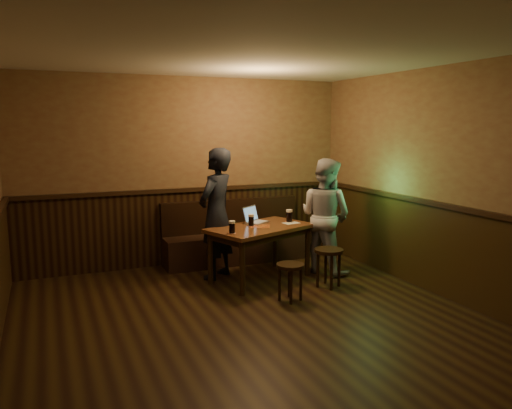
{
  "coord_description": "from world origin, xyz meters",
  "views": [
    {
      "loc": [
        -1.97,
        -4.28,
        2.08
      ],
      "look_at": [
        0.56,
        1.65,
        1.06
      ],
      "focal_mm": 35.0,
      "sensor_mm": 36.0,
      "label": 1
    }
  ],
  "objects": [
    {
      "name": "room",
      "position": [
        0.0,
        0.22,
        1.2
      ],
      "size": [
        5.04,
        6.04,
        2.84
      ],
      "color": "black",
      "rests_on": "ground"
    },
    {
      "name": "bench",
      "position": [
        0.67,
        2.75,
        0.31
      ],
      "size": [
        2.2,
        0.5,
        0.95
      ],
      "color": "black",
      "rests_on": "ground"
    },
    {
      "name": "pub_table",
      "position": [
        0.67,
        1.75,
        0.64
      ],
      "size": [
        1.57,
        1.23,
        0.75
      ],
      "rotation": [
        0.0,
        0.0,
        0.36
      ],
      "color": "#593119",
      "rests_on": "ground"
    },
    {
      "name": "stool_left",
      "position": [
        0.66,
        0.85,
        0.36
      ],
      "size": [
        0.44,
        0.44,
        0.45
      ],
      "rotation": [
        0.0,
        0.0,
        -0.39
      ],
      "color": "black",
      "rests_on": "ground"
    },
    {
      "name": "stool_right",
      "position": [
        1.36,
        1.12,
        0.4
      ],
      "size": [
        0.46,
        0.46,
        0.51
      ],
      "rotation": [
        0.0,
        0.0,
        -0.28
      ],
      "color": "black",
      "rests_on": "ground"
    },
    {
      "name": "pint_left",
      "position": [
        0.16,
        1.49,
        0.82
      ],
      "size": [
        0.1,
        0.1,
        0.16
      ],
      "color": "#A83414",
      "rests_on": "pub_table"
    },
    {
      "name": "pint_mid",
      "position": [
        0.56,
        1.83,
        0.82
      ],
      "size": [
        0.1,
        0.1,
        0.16
      ],
      "color": "#A83414",
      "rests_on": "pub_table"
    },
    {
      "name": "pint_right",
      "position": [
        1.16,
        1.87,
        0.83
      ],
      "size": [
        0.12,
        0.12,
        0.18
      ],
      "color": "#A83414",
      "rests_on": "pub_table"
    },
    {
      "name": "laptop",
      "position": [
        0.69,
        2.02,
        0.8
      ],
      "size": [
        0.41,
        0.4,
        0.23
      ],
      "rotation": [
        0.0,
        0.0,
        0.62
      ],
      "color": "silver",
      "rests_on": "pub_table"
    },
    {
      "name": "menu",
      "position": [
        1.15,
        1.79,
        0.74
      ],
      "size": [
        0.24,
        0.18,
        0.0
      ],
      "primitive_type": "cube",
      "rotation": [
        0.0,
        0.0,
        0.13
      ],
      "color": "silver",
      "rests_on": "pub_table"
    },
    {
      "name": "person_suit",
      "position": [
        0.16,
        2.09,
        0.9
      ],
      "size": [
        0.78,
        0.75,
        1.79
      ],
      "primitive_type": "imported",
      "rotation": [
        0.0,
        0.0,
        3.84
      ],
      "color": "black",
      "rests_on": "ground"
    },
    {
      "name": "person_grey",
      "position": [
        1.66,
        1.73,
        0.82
      ],
      "size": [
        0.9,
        0.98,
        1.64
      ],
      "primitive_type": "imported",
      "rotation": [
        0.0,
        0.0,
        2.0
      ],
      "color": "#97979C",
      "rests_on": "ground"
    }
  ]
}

